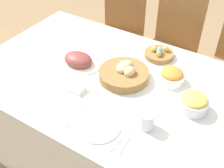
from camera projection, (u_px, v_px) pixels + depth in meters
ground_plane at (117, 153)px, 2.20m from camera, size 12.00×12.00×0.00m
dining_table at (118, 121)px, 1.96m from camera, size 1.89×1.11×0.73m
chair_far_left at (119, 27)px, 2.66m from camera, size 0.45×0.45×1.00m
chair_far_center at (171, 43)px, 2.44m from camera, size 0.45×0.45×1.00m
bread_basket at (124, 73)px, 1.73m from camera, size 0.31×0.31×0.11m
egg_basket at (159, 53)px, 1.92m from camera, size 0.20×0.20×0.08m
ham_platter at (78, 60)px, 1.85m from camera, size 0.31×0.22×0.09m
pineapple_bowl at (193, 103)px, 1.51m from camera, size 0.16×0.16×0.10m
carrot_bowl at (171, 76)px, 1.70m from camera, size 0.16×0.16×0.09m
dinner_plate at (98, 126)px, 1.44m from camera, size 0.23×0.23×0.01m
fork at (77, 116)px, 1.50m from camera, size 0.02×0.20×0.00m
knife at (122, 138)px, 1.39m from camera, size 0.02×0.20×0.00m
spoon at (127, 140)px, 1.38m from camera, size 0.02×0.20×0.00m
drinking_cup at (147, 120)px, 1.42m from camera, size 0.08×0.08×0.10m
butter_dish at (75, 88)px, 1.66m from camera, size 0.12×0.07×0.03m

